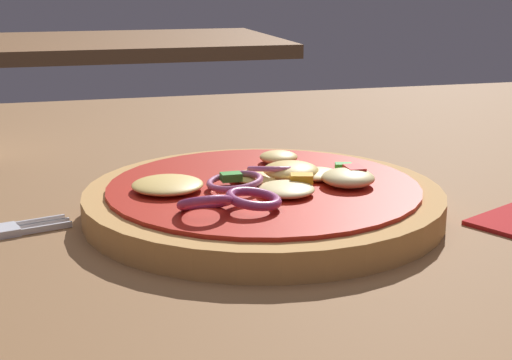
# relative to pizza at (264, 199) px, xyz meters

# --- Properties ---
(dining_table) EXTENTS (1.29, 1.05, 0.03)m
(dining_table) POSITION_rel_pizza_xyz_m (-0.01, 0.01, -0.03)
(dining_table) COLOR brown
(dining_table) RESTS_ON ground
(pizza) EXTENTS (0.25, 0.25, 0.04)m
(pizza) POSITION_rel_pizza_xyz_m (0.00, 0.00, 0.00)
(pizza) COLOR tan
(pizza) RESTS_ON dining_table
(background_table) EXTENTS (0.80, 0.57, 0.03)m
(background_table) POSITION_rel_pizza_xyz_m (0.04, 1.51, -0.03)
(background_table) COLOR brown
(background_table) RESTS_ON ground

